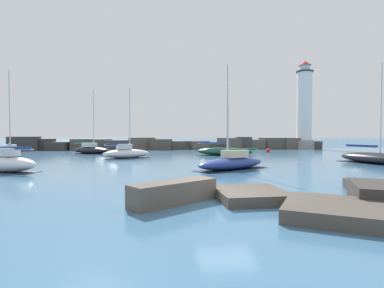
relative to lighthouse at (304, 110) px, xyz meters
name	(u,v)px	position (x,y,z in m)	size (l,w,h in m)	color
ground_plane	(226,203)	(-27.26, -46.40, -8.12)	(600.00, 600.00, 0.00)	#3D6B8E
open_sea_beyond	(166,142)	(-27.26, 60.75, -8.12)	(400.00, 116.00, 0.01)	#2D5B7F
breakwater_jetty	(166,144)	(-28.56, 0.97, -7.07)	(62.64, 6.76, 2.59)	#383330
lighthouse	(304,110)	(0.00, 0.00, 0.00)	(4.04, 4.04, 18.17)	gray
foreground_rocks	(316,197)	(-23.59, -47.35, -7.77)	(14.24, 8.75, 0.97)	#4C443D
sailboat_moored_0	(91,150)	(-40.64, -11.06, -7.49)	(6.97, 4.98, 9.77)	black
sailboat_moored_1	(10,155)	(-46.82, -23.44, -7.42)	(4.80, 6.51, 10.14)	#195138
sailboat_moored_2	(224,151)	(-20.91, -17.51, -7.54)	(8.21, 5.48, 7.50)	#195138
sailboat_moored_3	(375,158)	(-8.08, -30.86, -7.52)	(4.37, 8.43, 10.21)	black
sailboat_moored_4	(232,162)	(-23.88, -34.09, -7.52)	(7.47, 5.86, 8.87)	navy
sailboat_moored_5	(4,163)	(-42.49, -33.88, -7.38)	(6.21, 3.70, 8.07)	white
sailboat_moored_6	(126,153)	(-34.23, -20.73, -7.45)	(6.23, 4.09, 8.95)	white
mooring_buoy_orange_near	(268,150)	(-11.83, -10.85, -7.78)	(0.68, 0.68, 0.88)	red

